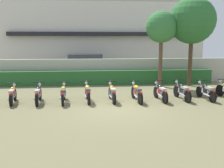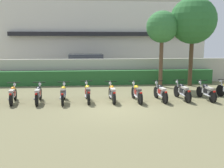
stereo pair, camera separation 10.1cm
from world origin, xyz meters
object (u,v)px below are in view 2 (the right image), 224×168
(parked_car, at_px, (88,66))
(tree_near_inspector, at_px, (162,28))
(motorcycle_in_row_3, at_px, (63,94))
(motorcycle_in_row_6, at_px, (137,92))
(motorcycle_in_row_4, at_px, (87,92))
(motorcycle_in_row_1, at_px, (13,94))
(motorcycle_in_row_2, at_px, (38,94))
(motorcycle_in_row_9, at_px, (206,91))
(motorcycle_in_row_5, at_px, (112,93))
(motorcycle_in_row_8, at_px, (182,91))
(tree_far_side, at_px, (193,21))
(motorcycle_in_row_7, at_px, (161,92))

(parked_car, height_order, tree_near_inspector, tree_near_inspector)
(motorcycle_in_row_3, distance_m, motorcycle_in_row_6, 3.60)
(tree_near_inspector, relative_size, motorcycle_in_row_4, 2.47)
(motorcycle_in_row_1, bearing_deg, motorcycle_in_row_2, -101.00)
(parked_car, xyz_separation_m, motorcycle_in_row_9, (6.03, -8.47, -0.50))
(motorcycle_in_row_2, height_order, motorcycle_in_row_3, motorcycle_in_row_2)
(motorcycle_in_row_5, bearing_deg, motorcycle_in_row_8, -93.53)
(tree_far_side, distance_m, motorcycle_in_row_3, 9.60)
(tree_far_side, relative_size, motorcycle_in_row_2, 3.10)
(motorcycle_in_row_1, bearing_deg, motorcycle_in_row_3, -99.48)
(motorcycle_in_row_6, bearing_deg, motorcycle_in_row_7, -93.57)
(tree_near_inspector, distance_m, motorcycle_in_row_2, 8.76)
(parked_car, relative_size, motorcycle_in_row_3, 2.37)
(motorcycle_in_row_4, height_order, motorcycle_in_row_6, motorcycle_in_row_4)
(motorcycle_in_row_5, relative_size, motorcycle_in_row_6, 0.95)
(tree_near_inspector, bearing_deg, motorcycle_in_row_5, -132.02)
(tree_far_side, height_order, motorcycle_in_row_3, tree_far_side)
(motorcycle_in_row_6, bearing_deg, motorcycle_in_row_2, 84.73)
(motorcycle_in_row_3, height_order, motorcycle_in_row_5, motorcycle_in_row_5)
(motorcycle_in_row_8, bearing_deg, tree_near_inspector, -3.91)
(motorcycle_in_row_2, height_order, motorcycle_in_row_4, motorcycle_in_row_4)
(motorcycle_in_row_5, distance_m, motorcycle_in_row_6, 1.22)
(motorcycle_in_row_2, bearing_deg, motorcycle_in_row_3, -94.11)
(motorcycle_in_row_3, bearing_deg, motorcycle_in_row_7, -92.70)
(parked_car, height_order, motorcycle_in_row_7, parked_car)
(motorcycle_in_row_8, bearing_deg, motorcycle_in_row_5, 85.78)
(tree_near_inspector, xyz_separation_m, motorcycle_in_row_8, (0.04, -3.89, -3.32))
(parked_car, xyz_separation_m, tree_far_side, (6.77, -4.46, 3.27))
(motorcycle_in_row_4, bearing_deg, parked_car, -4.73)
(motorcycle_in_row_2, xyz_separation_m, motorcycle_in_row_8, (7.14, 0.02, 0.00))
(motorcycle_in_row_1, height_order, motorcycle_in_row_7, motorcycle_in_row_7)
(tree_near_inspector, relative_size, motorcycle_in_row_9, 2.61)
(parked_car, relative_size, tree_near_inspector, 0.94)
(motorcycle_in_row_9, bearing_deg, tree_near_inspector, 12.92)
(motorcycle_in_row_3, bearing_deg, motorcycle_in_row_9, -92.47)
(motorcycle_in_row_9, bearing_deg, tree_far_side, -15.06)
(motorcycle_in_row_6, height_order, motorcycle_in_row_8, motorcycle_in_row_8)
(tree_far_side, relative_size, motorcycle_in_row_9, 3.08)
(motorcycle_in_row_4, distance_m, motorcycle_in_row_6, 2.44)
(motorcycle_in_row_6, bearing_deg, motorcycle_in_row_1, 84.18)
(motorcycle_in_row_5, bearing_deg, tree_near_inspector, -45.90)
(tree_far_side, distance_m, motorcycle_in_row_6, 6.99)
(tree_near_inspector, height_order, motorcycle_in_row_8, tree_near_inspector)
(parked_car, xyz_separation_m, motorcycle_in_row_5, (1.24, -8.39, -0.49))
(tree_near_inspector, height_order, motorcycle_in_row_1, tree_near_inspector)
(motorcycle_in_row_7, bearing_deg, tree_far_side, -42.00)
(motorcycle_in_row_2, bearing_deg, motorcycle_in_row_1, 82.81)
(parked_car, distance_m, tree_near_inspector, 7.13)
(motorcycle_in_row_6, height_order, motorcycle_in_row_7, motorcycle_in_row_7)
(motorcycle_in_row_5, xyz_separation_m, motorcycle_in_row_6, (1.22, -0.09, 0.00))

